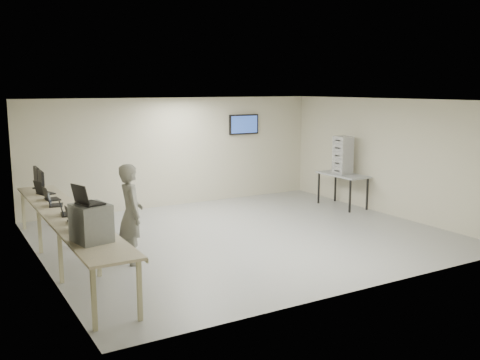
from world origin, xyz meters
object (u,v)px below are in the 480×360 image
equipment_box (91,223)px  side_table (343,177)px  soldier (131,214)px  workbench (67,218)px

equipment_box → side_table: size_ratio=0.38×
equipment_box → soldier: soldier is taller
workbench → soldier: bearing=-27.2°
workbench → side_table: size_ratio=4.20×
equipment_box → side_table: 7.87m
soldier → side_table: soldier is taller
workbench → equipment_box: (-0.06, -1.91, 0.34)m
workbench → soldier: soldier is taller
side_table → equipment_box: bearing=-157.3°
workbench → soldier: 1.11m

